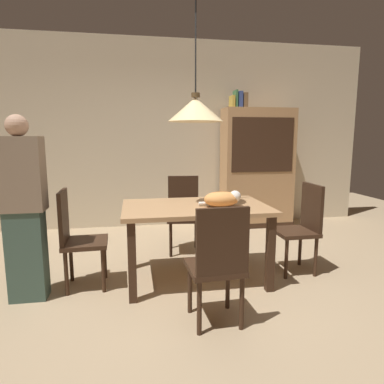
{
  "coord_description": "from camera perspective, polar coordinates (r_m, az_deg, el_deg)",
  "views": [
    {
      "loc": [
        -0.58,
        -2.72,
        1.4
      ],
      "look_at": [
        0.0,
        0.62,
        0.85
      ],
      "focal_mm": 31.29,
      "sensor_mm": 36.0,
      "label": 1
    }
  ],
  "objects": [
    {
      "name": "back_wall",
      "position": [
        5.4,
        -3.76,
        9.71
      ],
      "size": [
        6.4,
        0.1,
        2.9
      ],
      "primitive_type": "cube",
      "color": "beige",
      "rests_on": "ground"
    },
    {
      "name": "book_yellow_short",
      "position": [
        5.28,
        6.84,
        15.01
      ],
      "size": [
        0.04,
        0.2,
        0.18
      ],
      "primitive_type": "cube",
      "color": "gold",
      "rests_on": "hutch_bookcase"
    },
    {
      "name": "ground",
      "position": [
        3.11,
        2.04,
        -17.54
      ],
      "size": [
        10.0,
        10.0,
        0.0
      ],
      "primitive_type": "plane",
      "color": "tan"
    },
    {
      "name": "book_blue_wide",
      "position": [
        5.32,
        8.0,
        15.27
      ],
      "size": [
        0.06,
        0.24,
        0.24
      ],
      "primitive_type": "cube",
      "color": "#384C93",
      "rests_on": "hutch_bookcase"
    },
    {
      "name": "chair_far_back",
      "position": [
        4.16,
        -1.46,
        -3.14
      ],
      "size": [
        0.44,
        0.44,
        0.93
      ],
      "color": "#382316",
      "rests_on": "ground"
    },
    {
      "name": "cat_sleeping",
      "position": [
        3.19,
        5.25,
        -1.16
      ],
      "size": [
        0.39,
        0.23,
        0.16
      ],
      "color": "#E59951",
      "rests_on": "dining_table"
    },
    {
      "name": "chair_near_front",
      "position": [
        2.5,
        4.46,
        -11.63
      ],
      "size": [
        0.42,
        0.42,
        0.93
      ],
      "color": "#382316",
      "rests_on": "ground"
    },
    {
      "name": "hutch_bookcase",
      "position": [
        5.41,
        10.98,
        3.62
      ],
      "size": [
        1.12,
        0.45,
        1.85
      ],
      "color": "tan",
      "rests_on": "ground"
    },
    {
      "name": "book_brown_thick",
      "position": [
        5.34,
        8.79,
        15.12
      ],
      "size": [
        0.06,
        0.24,
        0.22
      ],
      "primitive_type": "cube",
      "color": "brown",
      "rests_on": "hutch_bookcase"
    },
    {
      "name": "book_green_slim",
      "position": [
        5.3,
        7.39,
        15.41
      ],
      "size": [
        0.03,
        0.2,
        0.26
      ],
      "primitive_type": "cube",
      "color": "#427A4C",
      "rests_on": "hutch_bookcase"
    },
    {
      "name": "dining_table",
      "position": [
        3.28,
        0.63,
        -4.02
      ],
      "size": [
        1.4,
        0.9,
        0.75
      ],
      "color": "tan",
      "rests_on": "ground"
    },
    {
      "name": "chair_right_side",
      "position": [
        3.68,
        18.23,
        -5.21
      ],
      "size": [
        0.4,
        0.4,
        0.93
      ],
      "color": "#382316",
      "rests_on": "ground"
    },
    {
      "name": "person_standing",
      "position": [
        3.17,
        -26.78,
        -2.71
      ],
      "size": [
        0.36,
        0.22,
        1.59
      ],
      "color": "#3D564C",
      "rests_on": "ground"
    },
    {
      "name": "pendant_lamp",
      "position": [
        3.2,
        0.66,
        13.93
      ],
      "size": [
        0.52,
        0.52,
        1.3
      ],
      "color": "beige"
    },
    {
      "name": "chair_left_side",
      "position": [
        3.3,
        -19.13,
        -6.9
      ],
      "size": [
        0.42,
        0.42,
        0.93
      ],
      "color": "#382316",
      "rests_on": "ground"
    }
  ]
}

